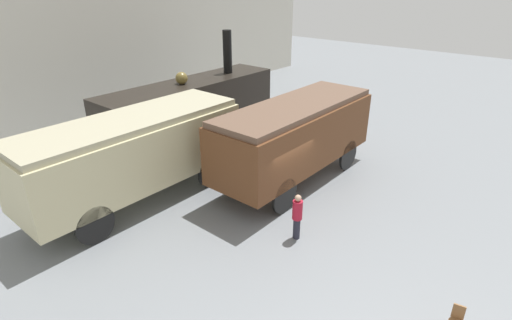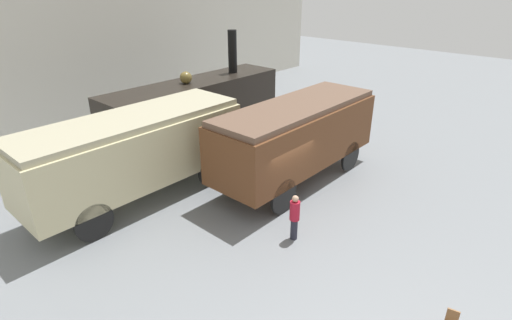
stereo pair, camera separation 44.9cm
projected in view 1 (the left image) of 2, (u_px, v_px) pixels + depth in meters
ground_plane at (278, 202)px, 15.85m from camera, size 80.00×80.00×0.00m
backdrop_wall at (69, 46)px, 22.85m from camera, size 44.00×0.15×9.00m
steam_locomotive at (192, 103)px, 21.76m from camera, size 10.69×2.52×5.43m
passenger_coach_vintage at (134, 150)px, 15.18m from camera, size 8.77×2.87×3.44m
passenger_coach_wooden at (295, 134)px, 16.75m from camera, size 8.15×2.77×3.46m
cafe_chair_1 at (457, 319)px, 9.81m from camera, size 0.38×0.36×0.87m
visitor_person at (297, 215)px, 13.31m from camera, size 0.34×0.34×1.68m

